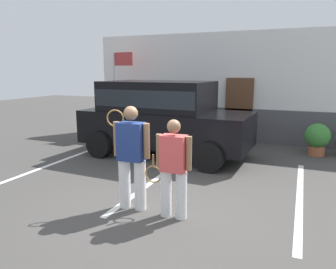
% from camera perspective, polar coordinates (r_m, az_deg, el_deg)
% --- Properties ---
extents(ground_plane, '(40.00, 40.00, 0.00)m').
position_cam_1_polar(ground_plane, '(5.74, -3.12, -12.67)').
color(ground_plane, '#423F3D').
extents(parking_stripe_0, '(0.12, 4.40, 0.01)m').
position_cam_1_polar(parking_stripe_0, '(8.77, -19.31, -4.76)').
color(parking_stripe_0, silver).
rests_on(parking_stripe_0, ground_plane).
extents(parking_stripe_1, '(0.12, 4.40, 0.01)m').
position_cam_1_polar(parking_stripe_1, '(7.21, -1.63, -7.55)').
color(parking_stripe_1, silver).
rests_on(parking_stripe_1, ground_plane).
extents(parking_stripe_2, '(0.12, 4.40, 0.01)m').
position_cam_1_polar(parking_stripe_2, '(6.63, 22.35, -10.12)').
color(parking_stripe_2, silver).
rests_on(parking_stripe_2, ground_plane).
extents(house_frontage, '(9.75, 0.40, 3.58)m').
position_cam_1_polar(house_frontage, '(11.11, 10.85, 7.75)').
color(house_frontage, white).
rests_on(house_frontage, ground_plane).
extents(parked_suv, '(4.67, 2.30, 2.05)m').
position_cam_1_polar(parked_suv, '(8.84, -1.02, 3.57)').
color(parked_suv, black).
rests_on(parked_suv, ground_plane).
extents(tennis_player_man, '(0.79, 0.29, 1.76)m').
position_cam_1_polar(tennis_player_man, '(5.42, -6.50, -3.84)').
color(tennis_player_man, white).
rests_on(tennis_player_man, ground_plane).
extents(tennis_player_woman, '(0.86, 0.25, 1.59)m').
position_cam_1_polar(tennis_player_woman, '(5.08, 0.94, -5.95)').
color(tennis_player_woman, white).
rests_on(tennis_player_woman, ground_plane).
extents(potted_plant_by_porch, '(0.68, 0.68, 0.90)m').
position_cam_1_polar(potted_plant_by_porch, '(9.83, 24.98, -0.53)').
color(potted_plant_by_porch, '#9E5638').
rests_on(potted_plant_by_porch, ground_plane).
extents(flag_pole, '(0.80, 0.09, 3.00)m').
position_cam_1_polar(flag_pole, '(11.62, -8.74, 9.92)').
color(flag_pole, silver).
rests_on(flag_pole, ground_plane).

